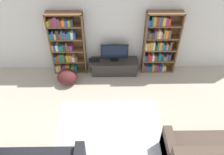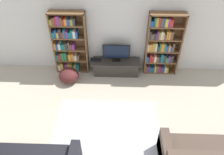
# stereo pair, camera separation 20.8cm
# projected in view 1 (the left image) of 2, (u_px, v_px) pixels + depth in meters

# --- Properties ---
(wall_back) EXTENTS (8.80, 0.06, 2.60)m
(wall_back) POSITION_uv_depth(u_px,v_px,m) (110.00, 30.00, 6.24)
(wall_back) COLOR silver
(wall_back) RESTS_ON ground_plane
(bookshelf_left) EXTENTS (0.99, 0.30, 1.92)m
(bookshelf_left) POSITION_uv_depth(u_px,v_px,m) (66.00, 45.00, 6.32)
(bookshelf_left) COLOR brown
(bookshelf_left) RESTS_ON ground_plane
(bookshelf_right) EXTENTS (0.99, 0.30, 1.92)m
(bookshelf_right) POSITION_uv_depth(u_px,v_px,m) (159.00, 44.00, 6.35)
(bookshelf_right) COLOR brown
(bookshelf_right) RESTS_ON ground_plane
(tv_stand) EXTENTS (1.42, 0.50, 0.44)m
(tv_stand) POSITION_uv_depth(u_px,v_px,m) (114.00, 67.00, 6.69)
(tv_stand) COLOR #332D28
(tv_stand) RESTS_ON ground_plane
(television) EXTENTS (0.81, 0.16, 0.53)m
(television) POSITION_uv_depth(u_px,v_px,m) (114.00, 52.00, 6.41)
(television) COLOR black
(television) RESTS_ON tv_stand
(laptop) EXTENTS (0.34, 0.21, 0.03)m
(laptop) POSITION_uv_depth(u_px,v_px,m) (94.00, 60.00, 6.55)
(laptop) COLOR #28282D
(laptop) RESTS_ON tv_stand
(area_rug) EXTENTS (2.49, 1.89, 0.02)m
(area_rug) POSITION_uv_depth(u_px,v_px,m) (109.00, 130.00, 5.14)
(area_rug) COLOR #B2B7C1
(area_rug) RESTS_ON ground_plane
(couch_right_sofa) EXTENTS (1.82, 0.83, 0.85)m
(couch_right_sofa) POSITION_uv_depth(u_px,v_px,m) (211.00, 153.00, 4.35)
(couch_right_sofa) COLOR #423328
(couch_right_sofa) RESTS_ON ground_plane
(beanbag_ottoman) EXTENTS (0.58, 0.58, 0.41)m
(beanbag_ottoman) POSITION_uv_depth(u_px,v_px,m) (67.00, 77.00, 6.35)
(beanbag_ottoman) COLOR #4C1E1E
(beanbag_ottoman) RESTS_ON ground_plane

